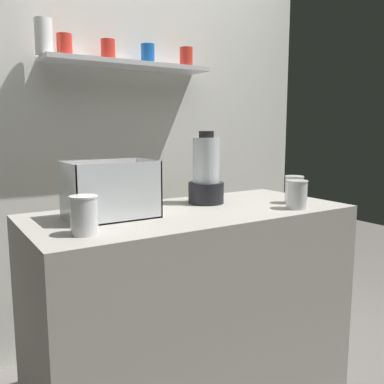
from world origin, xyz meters
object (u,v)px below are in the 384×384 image
blender_pitcher (206,174)px  juice_cup_mango_left (297,196)px  juice_cup_beet_middle (294,191)px  carrot_display_bin (109,200)px  juice_cup_mango_far_left (84,217)px

blender_pitcher → juice_cup_mango_left: size_ratio=2.70×
blender_pitcher → juice_cup_beet_middle: size_ratio=2.62×
carrot_display_bin → juice_cup_beet_middle: 0.88m
blender_pitcher → carrot_display_bin: bearing=-172.9°
carrot_display_bin → juice_cup_mango_far_left: carrot_display_bin is taller
carrot_display_bin → juice_cup_beet_middle: bearing=-10.4°
juice_cup_beet_middle → juice_cup_mango_far_left: bearing=-177.2°
juice_cup_mango_far_left → juice_cup_mango_left: juice_cup_mango_far_left is taller
juice_cup_mango_far_left → juice_cup_mango_left: bearing=-3.3°
carrot_display_bin → juice_cup_mango_far_left: 0.27m
blender_pitcher → juice_cup_mango_far_left: bearing=-158.1°
blender_pitcher → juice_cup_mango_far_left: blender_pitcher is taller
juice_cup_mango_far_left → juice_cup_beet_middle: juice_cup_mango_far_left is taller
juice_cup_mango_left → juice_cup_beet_middle: size_ratio=0.97×
juice_cup_mango_far_left → blender_pitcher: bearing=21.9°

